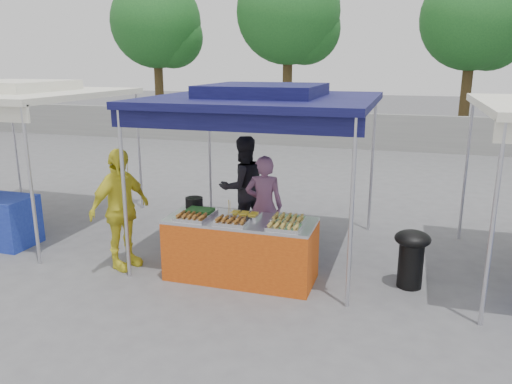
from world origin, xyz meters
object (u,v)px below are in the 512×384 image
(vendor_table, at_px, (241,249))
(helper_man, at_px, (243,187))
(customer_person, at_px, (120,209))
(vendor_woman, at_px, (264,206))
(cooking_pot, at_px, (194,203))
(wok_burner, at_px, (411,254))

(vendor_table, relative_size, helper_man, 1.17)
(vendor_table, height_order, customer_person, customer_person)
(vendor_woman, bearing_deg, vendor_table, 75.92)
(vendor_table, bearing_deg, cooking_pot, 158.26)
(vendor_woman, bearing_deg, customer_person, 19.76)
(vendor_table, xyz_separation_m, wok_burner, (2.22, 0.40, 0.04))
(wok_burner, distance_m, helper_man, 3.03)
(cooking_pot, xyz_separation_m, helper_man, (0.30, 1.32, -0.07))
(cooking_pot, relative_size, vendor_woman, 0.16)
(vendor_table, distance_m, helper_man, 1.77)
(vendor_table, distance_m, vendor_woman, 1.00)
(vendor_woman, distance_m, customer_person, 2.10)
(vendor_table, bearing_deg, wok_burner, 10.29)
(vendor_table, height_order, vendor_woman, vendor_woman)
(cooking_pot, height_order, customer_person, customer_person)
(cooking_pot, bearing_deg, vendor_table, -21.74)
(wok_burner, bearing_deg, vendor_table, -172.23)
(wok_burner, relative_size, vendor_woman, 0.50)
(wok_burner, relative_size, customer_person, 0.45)
(vendor_table, xyz_separation_m, cooking_pot, (-0.82, 0.33, 0.50))
(vendor_woman, relative_size, helper_man, 0.91)
(wok_burner, xyz_separation_m, helper_man, (-2.73, 1.24, 0.39))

